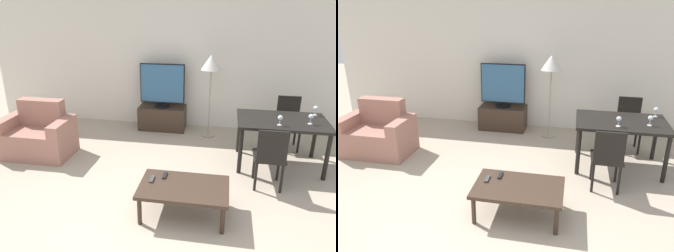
% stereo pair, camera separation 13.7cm
% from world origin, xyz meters
% --- Properties ---
extents(ground_plane, '(18.00, 18.00, 0.00)m').
position_xyz_m(ground_plane, '(0.00, 0.00, 0.00)').
color(ground_plane, tan).
extents(wall_back, '(7.69, 0.06, 2.70)m').
position_xyz_m(wall_back, '(0.00, 3.64, 1.35)').
color(wall_back, silver).
rests_on(wall_back, ground_plane).
extents(armchair, '(1.09, 0.69, 0.86)m').
position_xyz_m(armchair, '(-2.06, 1.87, 0.31)').
color(armchair, '#9E6B5B').
rests_on(armchair, ground_plane).
extents(tv_stand, '(0.88, 0.45, 0.45)m').
position_xyz_m(tv_stand, '(-0.32, 3.35, 0.22)').
color(tv_stand, '#38281E').
rests_on(tv_stand, ground_plane).
extents(tv, '(0.84, 0.29, 0.82)m').
position_xyz_m(tv, '(-0.32, 3.34, 0.86)').
color(tv, black).
rests_on(tv, tv_stand).
extents(coffee_table, '(1.01, 0.65, 0.37)m').
position_xyz_m(coffee_table, '(0.45, 0.68, 0.33)').
color(coffee_table, '#38281E').
rests_on(coffee_table, ground_plane).
extents(dining_table, '(1.28, 0.85, 0.73)m').
position_xyz_m(dining_table, '(1.69, 2.16, 0.64)').
color(dining_table, black).
rests_on(dining_table, ground_plane).
extents(dining_chair_near, '(0.40, 0.40, 0.86)m').
position_xyz_m(dining_chair_near, '(1.47, 1.43, 0.49)').
color(dining_chair_near, black).
rests_on(dining_chair_near, ground_plane).
extents(dining_chair_far, '(0.40, 0.40, 0.86)m').
position_xyz_m(dining_chair_far, '(1.91, 2.89, 0.49)').
color(dining_chair_far, black).
rests_on(dining_chair_far, ground_plane).
extents(floor_lamp, '(0.38, 0.38, 1.49)m').
position_xyz_m(floor_lamp, '(0.58, 3.13, 1.30)').
color(floor_lamp, gray).
rests_on(floor_lamp, ground_plane).
extents(remote_primary, '(0.04, 0.15, 0.02)m').
position_xyz_m(remote_primary, '(0.07, 0.74, 0.38)').
color(remote_primary, '#38383D').
rests_on(remote_primary, coffee_table).
extents(remote_secondary, '(0.04, 0.15, 0.02)m').
position_xyz_m(remote_secondary, '(0.20, 0.86, 0.38)').
color(remote_secondary, black).
rests_on(remote_secondary, coffee_table).
extents(wine_glass_left, '(0.07, 0.07, 0.15)m').
position_xyz_m(wine_glass_left, '(2.20, 2.45, 0.83)').
color(wine_glass_left, silver).
rests_on(wine_glass_left, dining_table).
extents(wine_glass_center, '(0.07, 0.07, 0.15)m').
position_xyz_m(wine_glass_center, '(1.62, 1.91, 0.83)').
color(wine_glass_center, silver).
rests_on(wine_glass_center, dining_table).
extents(wine_glass_right, '(0.07, 0.07, 0.15)m').
position_xyz_m(wine_glass_right, '(2.04, 2.04, 0.83)').
color(wine_glass_right, silver).
rests_on(wine_glass_right, dining_table).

